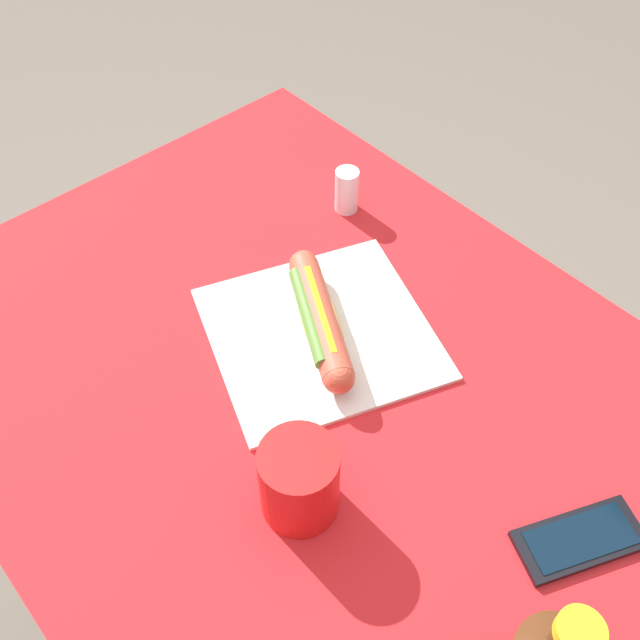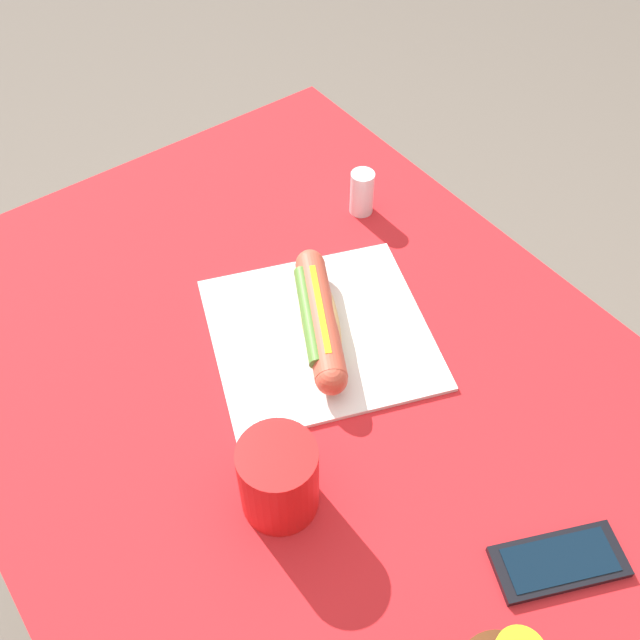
# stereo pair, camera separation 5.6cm
# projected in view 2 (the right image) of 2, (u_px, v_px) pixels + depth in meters

# --- Properties ---
(ground_plane) EXTENTS (6.00, 6.00, 0.00)m
(ground_plane) POSITION_uv_depth(u_px,v_px,m) (314.00, 598.00, 1.49)
(ground_plane) COLOR #6B6056
(ground_plane) RESTS_ON ground
(dining_table) EXTENTS (1.09, 0.80, 0.75)m
(dining_table) POSITION_uv_depth(u_px,v_px,m) (312.00, 448.00, 1.02)
(dining_table) COLOR brown
(dining_table) RESTS_ON ground
(paper_wrapper) EXTENTS (0.35, 0.36, 0.01)m
(paper_wrapper) POSITION_uv_depth(u_px,v_px,m) (320.00, 333.00, 0.96)
(paper_wrapper) COLOR silver
(paper_wrapper) RESTS_ON dining_table
(hot_dog) EXTENTS (0.21, 0.13, 0.05)m
(hot_dog) POSITION_uv_depth(u_px,v_px,m) (319.00, 319.00, 0.94)
(hot_dog) COLOR #DBB26B
(hot_dog) RESTS_ON paper_wrapper
(cell_phone) EXTENTS (0.11, 0.15, 0.01)m
(cell_phone) POSITION_uv_depth(u_px,v_px,m) (559.00, 562.00, 0.76)
(cell_phone) COLOR black
(cell_phone) RESTS_ON dining_table
(drinking_cup) EXTENTS (0.09, 0.09, 0.10)m
(drinking_cup) POSITION_uv_depth(u_px,v_px,m) (279.00, 478.00, 0.77)
(drinking_cup) COLOR red
(drinking_cup) RESTS_ON dining_table
(salt_shaker) EXTENTS (0.04, 0.04, 0.07)m
(salt_shaker) POSITION_uv_depth(u_px,v_px,m) (362.00, 193.00, 1.10)
(salt_shaker) COLOR silver
(salt_shaker) RESTS_ON dining_table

